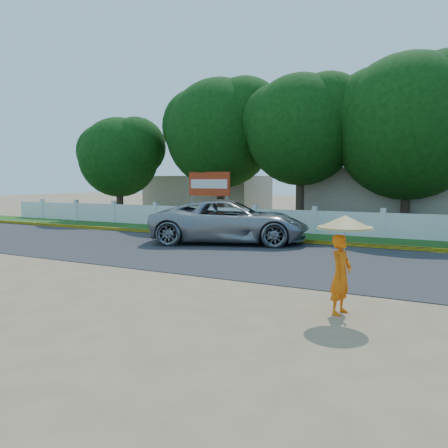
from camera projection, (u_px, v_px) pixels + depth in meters
name	position (u px, v px, depth m)	size (l,w,h in m)	color
ground	(186.00, 286.00, 10.34)	(120.00, 120.00, 0.00)	#9E8460
road	(259.00, 256.00, 14.32)	(60.00, 7.00, 0.02)	#38383A
grass_verge	(305.00, 238.00, 18.97)	(60.00, 3.50, 0.03)	#2D601E
curb	(293.00, 241.00, 17.46)	(40.00, 0.18, 0.16)	yellow
fence	(314.00, 222.00, 20.20)	(40.00, 0.10, 1.10)	silver
building_near	(399.00, 196.00, 24.75)	(10.00, 6.00, 3.20)	#B7AD99
building_far	(208.00, 195.00, 31.56)	(8.00, 5.00, 2.80)	#B7AD99
vehicle	(230.00, 221.00, 17.42)	(2.87, 6.23, 1.73)	#919498
monk_with_parasol	(343.00, 250.00, 8.07)	(1.02, 1.02, 1.86)	#DC5F0B
billboard	(209.00, 187.00, 23.82)	(2.50, 0.13, 2.95)	gray
tree_row	(391.00, 125.00, 21.25)	(33.78, 7.90, 9.51)	#473828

